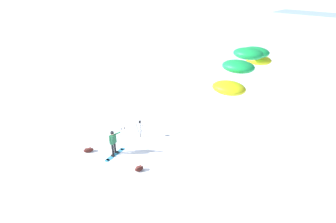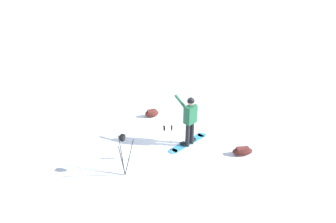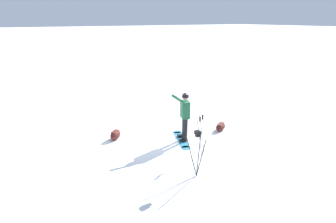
# 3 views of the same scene
# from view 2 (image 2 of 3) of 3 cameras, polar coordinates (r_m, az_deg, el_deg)

# --- Properties ---
(ground_plane) EXTENTS (300.00, 300.00, 0.00)m
(ground_plane) POSITION_cam_2_polar(r_m,az_deg,el_deg) (10.85, 1.25, -3.83)
(ground_plane) COLOR white
(snowboarder) EXTENTS (0.76, 0.47, 1.74)m
(snowboarder) POSITION_cam_2_polar(r_m,az_deg,el_deg) (9.60, 4.21, -0.97)
(snowboarder) COLOR black
(snowboarder) RESTS_ON ground_plane
(snowboard) EXTENTS (0.83, 1.65, 0.10)m
(snowboard) POSITION_cam_2_polar(r_m,az_deg,el_deg) (10.19, 3.80, -5.85)
(snowboard) COLOR teal
(snowboard) RESTS_ON ground_plane
(gear_bag_large) EXTENTS (0.71, 0.58, 0.27)m
(gear_bag_large) POSITION_cam_2_polar(r_m,az_deg,el_deg) (9.80, 13.93, -7.27)
(gear_bag_large) COLOR #4C1E19
(gear_bag_large) RESTS_ON ground_plane
(camera_tripod) EXTENTS (0.51, 0.50, 1.31)m
(camera_tripod) POSITION_cam_2_polar(r_m,az_deg,el_deg) (8.32, -8.49, -6.65)
(camera_tripod) COLOR #262628
(camera_tripod) RESTS_ON ground_plane
(gear_bag_small) EXTENTS (0.60, 0.58, 0.32)m
(gear_bag_small) POSITION_cam_2_polar(r_m,az_deg,el_deg) (11.81, -3.08, -0.30)
(gear_bag_small) COLOR #4C1E19
(gear_bag_small) RESTS_ON ground_plane
(ski_poles) EXTENTS (0.33, 0.30, 1.27)m
(ski_poles) POSITION_cam_2_polar(r_m,az_deg,el_deg) (8.78, 0.01, -5.26)
(ski_poles) COLOR gray
(ski_poles) RESTS_ON ground_plane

